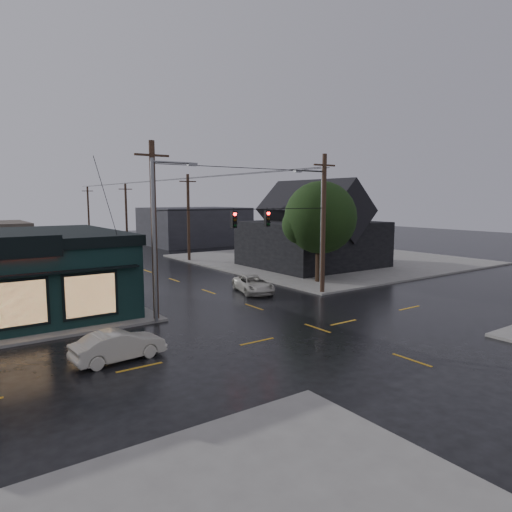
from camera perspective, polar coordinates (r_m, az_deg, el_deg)
ground_plane at (r=25.21m, az=7.67°, el=-8.94°), size 160.00×160.00×0.00m
sidewalk_ne at (r=52.95m, az=8.85°, el=-0.39°), size 28.00×28.00×0.15m
ne_building at (r=46.96m, az=7.10°, el=4.07°), size 12.60×11.60×8.75m
corner_tree at (r=37.78m, az=8.06°, el=4.75°), size 5.95×5.95×8.27m
utility_pole_nw at (r=27.11m, az=-12.33°, el=-7.89°), size 2.00×0.32×10.15m
utility_pole_ne at (r=34.13m, az=8.27°, el=-4.68°), size 2.00×0.32×10.15m
utility_pole_far_a at (r=51.65m, az=-8.34°, el=-0.65°), size 2.00×0.32×9.65m
utility_pole_far_b at (r=69.97m, az=-15.78°, el=1.19°), size 2.00×0.32×9.15m
utility_pole_far_c at (r=89.01m, az=-20.08°, el=2.25°), size 2.00×0.32×9.15m
span_signal_assembly at (r=29.39m, az=-0.67°, el=4.69°), size 13.00×0.48×1.23m
streetlight_nw at (r=26.38m, az=-12.33°, el=-8.32°), size 5.40×0.30×9.15m
streetlight_ne at (r=34.97m, az=8.08°, el=-4.39°), size 5.40×0.30×9.15m
bg_building_east at (r=70.76m, az=-7.75°, el=3.74°), size 14.00×12.00×5.60m
sedan_cream at (r=20.97m, az=-16.79°, el=-10.67°), size 4.08×1.72×1.31m
suv_silver at (r=34.05m, az=-0.35°, el=-3.55°), size 3.20×4.93×1.26m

